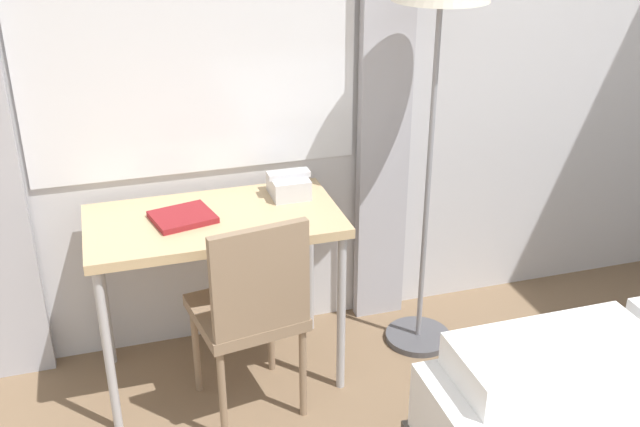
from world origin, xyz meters
TOP-DOWN VIEW (x-y plane):
  - wall_back_with_window at (-0.06, 3.24)m, footprint 5.24×0.13m
  - desk at (-0.50, 2.89)m, footprint 1.02×0.55m
  - desk_chair at (-0.41, 2.60)m, footprint 0.46×0.46m
  - telephone at (-0.15, 3.01)m, footprint 0.18×0.18m
  - book at (-0.62, 2.90)m, footprint 0.27×0.25m

SIDE VIEW (x-z plane):
  - desk_chair at x=-0.41m, z-range 0.06..0.96m
  - desk at x=-0.50m, z-range 0.31..1.09m
  - book at x=-0.62m, z-range 0.78..0.80m
  - telephone at x=-0.15m, z-range 0.77..0.88m
  - wall_back_with_window at x=-0.06m, z-range 0.00..2.70m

